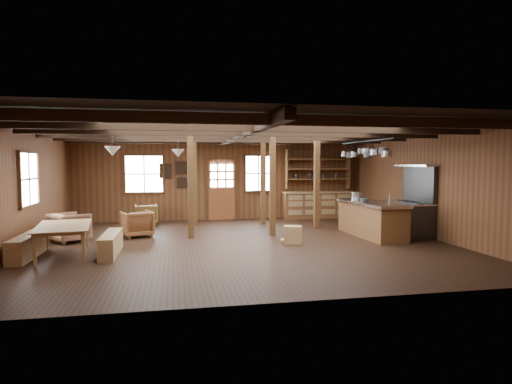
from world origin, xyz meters
TOP-DOWN VIEW (x-y plane):
  - room at (0.00, 0.00)m, footprint 10.04×9.04m
  - ceiling_joists at (0.00, 0.18)m, footprint 9.80×8.82m
  - timber_posts at (0.52, 2.08)m, footprint 3.95×2.35m
  - back_door at (0.00, 4.45)m, footprint 1.02×0.08m
  - window_back_left at (-2.60, 4.46)m, footprint 1.32×0.06m
  - window_back_right at (1.30, 4.46)m, footprint 1.02×0.06m
  - window_left at (-4.96, 0.50)m, footprint 0.14×1.24m
  - notice_boards at (-1.50, 4.46)m, footprint 1.08×0.03m
  - back_counter at (3.40, 4.20)m, footprint 2.55×0.60m
  - pendant_lamps at (-2.25, 1.00)m, footprint 1.86×2.36m
  - pot_rack at (3.34, 0.24)m, footprint 0.39×3.00m
  - kitchen_island at (3.58, 0.35)m, footprint 1.00×2.54m
  - step_stool at (1.23, -0.25)m, footprint 0.56×0.46m
  - commercial_range at (4.65, 0.25)m, footprint 0.80×1.56m
  - dining_table at (-3.90, -0.70)m, footprint 1.31×2.02m
  - bench_wall at (-4.65, -0.70)m, footprint 0.33×1.74m
  - bench_aisle at (-2.98, -0.70)m, footprint 0.31×1.67m
  - armchair_a at (-2.61, 1.47)m, footprint 0.95×0.97m
  - armchair_b at (-2.52, 3.80)m, footprint 0.76×0.78m
  - armchair_c at (-4.20, 1.00)m, footprint 1.13×1.12m
  - counter_pot at (3.62, 1.34)m, footprint 0.33×0.33m
  - bowl at (3.51, 0.70)m, footprint 0.29×0.29m

SIDE VIEW (x-z plane):
  - step_stool at x=1.23m, z-range 0.00..0.43m
  - bench_aisle at x=-2.98m, z-range 0.00..0.46m
  - bench_wall at x=-4.65m, z-range 0.00..0.48m
  - armchair_b at x=-2.52m, z-range 0.00..0.64m
  - dining_table at x=-3.90m, z-range 0.00..0.66m
  - armchair_a at x=-2.61m, z-range 0.00..0.69m
  - armchair_c at x=-4.20m, z-range 0.00..0.74m
  - kitchen_island at x=3.58m, z-range -0.12..1.08m
  - back_counter at x=3.40m, z-range -0.62..1.83m
  - commercial_range at x=4.65m, z-range -0.34..1.59m
  - back_door at x=0.00m, z-range -0.19..1.96m
  - bowl at x=3.51m, z-range 0.94..1.00m
  - counter_pot at x=3.62m, z-range 0.94..1.14m
  - room at x=0.00m, z-range -0.02..2.82m
  - timber_posts at x=0.52m, z-range 0.00..2.80m
  - window_back_left at x=-2.60m, z-range 0.94..2.26m
  - window_back_right at x=1.30m, z-range 0.94..2.26m
  - window_left at x=-4.96m, z-range 0.94..2.26m
  - notice_boards at x=-1.50m, z-range 1.19..2.09m
  - pendant_lamps at x=-2.25m, z-range 1.92..2.58m
  - pot_rack at x=3.34m, z-range 2.03..2.48m
  - ceiling_joists at x=0.00m, z-range 2.59..2.77m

